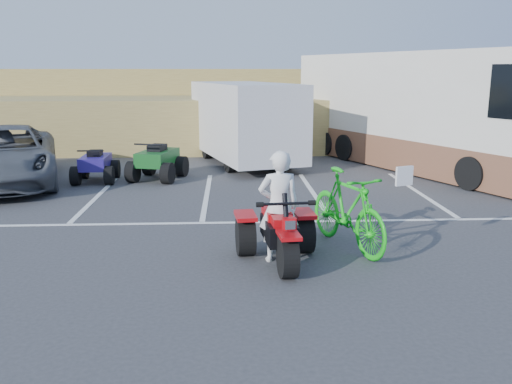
{
  "coord_description": "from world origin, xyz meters",
  "views": [
    {
      "loc": [
        0.57,
        -8.3,
        3.06
      ],
      "look_at": [
        1.03,
        0.81,
        1.0
      ],
      "focal_mm": 38.0,
      "sensor_mm": 36.0,
      "label": 1
    }
  ],
  "objects_px": {
    "rider": "(279,207)",
    "rv_motorhome": "(414,119)",
    "red_trike_atv": "(280,263)",
    "quad_atv_blue": "(97,181)",
    "green_dirt_bike": "(347,210)",
    "cargo_trailer": "(245,120)",
    "quad_atv_green": "(158,179)",
    "grey_pickup": "(5,156)"
  },
  "relations": [
    {
      "from": "rider",
      "to": "rv_motorhome",
      "type": "distance_m",
      "value": 10.12
    },
    {
      "from": "red_trike_atv",
      "to": "quad_atv_blue",
      "type": "bearing_deg",
      "value": 118.1
    },
    {
      "from": "green_dirt_bike",
      "to": "cargo_trailer",
      "type": "relative_size",
      "value": 0.38
    },
    {
      "from": "rider",
      "to": "quad_atv_green",
      "type": "xyz_separation_m",
      "value": [
        -2.83,
        6.93,
        -0.91
      ]
    },
    {
      "from": "rv_motorhome",
      "to": "red_trike_atv",
      "type": "bearing_deg",
      "value": -144.43
    },
    {
      "from": "rv_motorhome",
      "to": "quad_atv_blue",
      "type": "xyz_separation_m",
      "value": [
        -9.67,
        -1.99,
        -1.54
      ]
    },
    {
      "from": "rider",
      "to": "green_dirt_bike",
      "type": "xyz_separation_m",
      "value": [
        1.25,
        0.57,
        -0.22
      ]
    },
    {
      "from": "grey_pickup",
      "to": "rv_motorhome",
      "type": "relative_size",
      "value": 0.57
    },
    {
      "from": "rider",
      "to": "cargo_trailer",
      "type": "xyz_separation_m",
      "value": [
        -0.26,
        9.52,
        0.52
      ]
    },
    {
      "from": "rider",
      "to": "quad_atv_green",
      "type": "bearing_deg",
      "value": -73.22
    },
    {
      "from": "red_trike_atv",
      "to": "rv_motorhome",
      "type": "relative_size",
      "value": 0.18
    },
    {
      "from": "red_trike_atv",
      "to": "green_dirt_bike",
      "type": "height_order",
      "value": "green_dirt_bike"
    },
    {
      "from": "green_dirt_bike",
      "to": "rv_motorhome",
      "type": "height_order",
      "value": "rv_motorhome"
    },
    {
      "from": "cargo_trailer",
      "to": "rv_motorhome",
      "type": "xyz_separation_m",
      "value": [
        5.4,
        -0.83,
        0.11
      ]
    },
    {
      "from": "grey_pickup",
      "to": "rv_motorhome",
      "type": "height_order",
      "value": "rv_motorhome"
    },
    {
      "from": "green_dirt_bike",
      "to": "cargo_trailer",
      "type": "xyz_separation_m",
      "value": [
        -1.51,
        8.95,
        0.74
      ]
    },
    {
      "from": "green_dirt_bike",
      "to": "red_trike_atv",
      "type": "bearing_deg",
      "value": -169.75
    },
    {
      "from": "red_trike_atv",
      "to": "grey_pickup",
      "type": "height_order",
      "value": "grey_pickup"
    },
    {
      "from": "rider",
      "to": "cargo_trailer",
      "type": "distance_m",
      "value": 9.54
    },
    {
      "from": "green_dirt_bike",
      "to": "quad_atv_green",
      "type": "bearing_deg",
      "value": 102.73
    },
    {
      "from": "red_trike_atv",
      "to": "cargo_trailer",
      "type": "distance_m",
      "value": 9.78
    },
    {
      "from": "red_trike_atv",
      "to": "grey_pickup",
      "type": "relative_size",
      "value": 0.31
    },
    {
      "from": "rider",
      "to": "green_dirt_bike",
      "type": "relative_size",
      "value": 0.79
    },
    {
      "from": "rv_motorhome",
      "to": "rider",
      "type": "bearing_deg",
      "value": -144.93
    },
    {
      "from": "rv_motorhome",
      "to": "quad_atv_green",
      "type": "bearing_deg",
      "value": 168.16
    },
    {
      "from": "rv_motorhome",
      "to": "cargo_trailer",
      "type": "bearing_deg",
      "value": 146.99
    },
    {
      "from": "grey_pickup",
      "to": "red_trike_atv",
      "type": "bearing_deg",
      "value": -61.6
    },
    {
      "from": "green_dirt_bike",
      "to": "rv_motorhome",
      "type": "relative_size",
      "value": 0.23
    },
    {
      "from": "red_trike_atv",
      "to": "rider",
      "type": "distance_m",
      "value": 0.92
    },
    {
      "from": "quad_atv_blue",
      "to": "quad_atv_green",
      "type": "xyz_separation_m",
      "value": [
        1.7,
        0.23,
        0.0
      ]
    },
    {
      "from": "rider",
      "to": "rv_motorhome",
      "type": "height_order",
      "value": "rv_motorhome"
    },
    {
      "from": "red_trike_atv",
      "to": "green_dirt_bike",
      "type": "xyz_separation_m",
      "value": [
        1.24,
        0.72,
        0.69
      ]
    },
    {
      "from": "rv_motorhome",
      "to": "quad_atv_green",
      "type": "relative_size",
      "value": 5.86
    },
    {
      "from": "red_trike_atv",
      "to": "quad_atv_blue",
      "type": "height_order",
      "value": "red_trike_atv"
    },
    {
      "from": "red_trike_atv",
      "to": "rv_motorhome",
      "type": "height_order",
      "value": "rv_motorhome"
    },
    {
      "from": "red_trike_atv",
      "to": "rider",
      "type": "xyz_separation_m",
      "value": [
        -0.01,
        0.15,
        0.91
      ]
    },
    {
      "from": "rider",
      "to": "quad_atv_blue",
      "type": "relative_size",
      "value": 1.22
    },
    {
      "from": "rider",
      "to": "rv_motorhome",
      "type": "bearing_deg",
      "value": -126.03
    },
    {
      "from": "grey_pickup",
      "to": "rv_motorhome",
      "type": "distance_m",
      "value": 12.27
    },
    {
      "from": "green_dirt_bike",
      "to": "grey_pickup",
      "type": "xyz_separation_m",
      "value": [
        -8.15,
        5.9,
        0.1
      ]
    },
    {
      "from": "quad_atv_blue",
      "to": "quad_atv_green",
      "type": "bearing_deg",
      "value": 5.78
    },
    {
      "from": "cargo_trailer",
      "to": "quad_atv_blue",
      "type": "relative_size",
      "value": 4.07
    }
  ]
}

